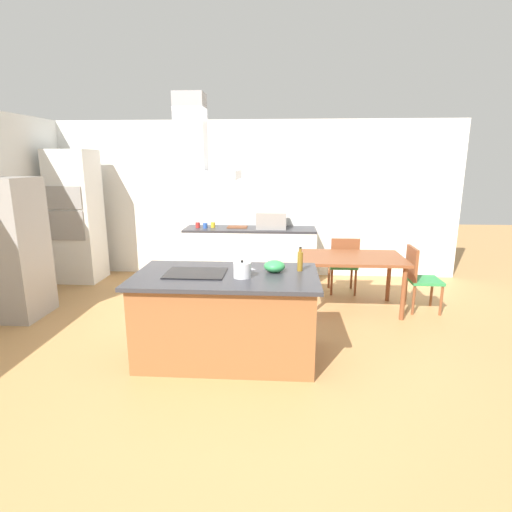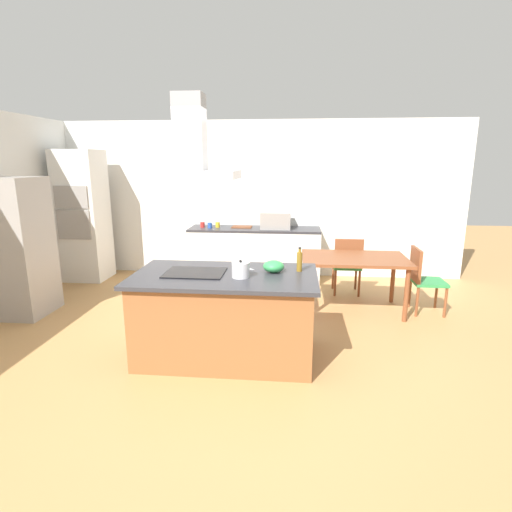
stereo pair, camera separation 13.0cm
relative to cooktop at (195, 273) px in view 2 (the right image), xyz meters
name	(u,v)px [view 2 (the right image)]	position (x,y,z in m)	size (l,w,h in m)	color
ground	(244,306)	(0.31, 1.50, -0.91)	(16.00, 16.00, 0.00)	tan
wall_back	(256,200)	(0.31, 3.25, 0.44)	(7.20, 0.10, 2.70)	white
kitchen_island	(226,315)	(0.31, 0.00, -0.45)	(1.87, 1.05, 0.90)	#995B33
cooktop	(195,273)	(0.00, 0.00, 0.00)	(0.60, 0.44, 0.01)	black
tea_kettle	(241,270)	(0.49, -0.10, 0.07)	(0.23, 0.17, 0.18)	silver
olive_oil_bottle	(299,261)	(1.06, 0.18, 0.10)	(0.06, 0.06, 0.25)	olive
mixing_bowl	(274,266)	(0.80, 0.12, 0.05)	(0.22, 0.22, 0.12)	#33934C
back_counter	(254,254)	(0.32, 2.88, -0.46)	(2.23, 0.62, 0.90)	white
countertop_microwave	(276,220)	(0.68, 2.88, 0.13)	(0.50, 0.38, 0.28)	#9E9993
coffee_mug_red	(203,225)	(-0.58, 2.87, 0.04)	(0.08, 0.08, 0.09)	red
coffee_mug_blue	(210,225)	(-0.44, 2.82, 0.04)	(0.08, 0.08, 0.09)	#2D56B2
coffee_mug_yellow	(218,225)	(-0.32, 2.90, 0.04)	(0.08, 0.08, 0.09)	gold
cutting_board	(242,227)	(0.10, 2.93, 0.00)	(0.34, 0.24, 0.02)	brown
wall_oven_stack	(83,216)	(-2.59, 2.65, 0.20)	(0.70, 0.66, 2.20)	white
refrigerator	(13,247)	(-2.67, 0.96, 0.00)	(0.80, 0.73, 1.82)	#9E9993
dining_table	(354,263)	(1.82, 1.51, -0.24)	(1.40, 0.90, 0.75)	brown
chair_facing_back_wall	(347,262)	(1.82, 2.18, -0.40)	(0.42, 0.42, 0.89)	#33934C
chair_at_right_end	(423,276)	(2.73, 1.51, -0.40)	(0.42, 0.42, 0.89)	#33934C
range_hood	(191,152)	(0.00, 0.00, 1.20)	(0.90, 0.55, 0.78)	#ADADB2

